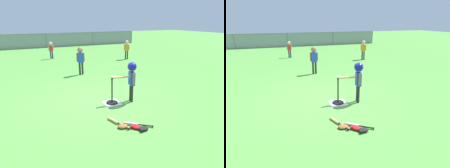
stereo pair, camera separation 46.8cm
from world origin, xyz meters
TOP-DOWN VIEW (x-y plane):
  - ground_plane at (0.00, 0.00)m, footprint 60.00×60.00m
  - home_plate at (0.34, -0.52)m, footprint 0.44×0.44m
  - batting_tee at (0.34, -0.52)m, footprint 0.32×0.32m
  - baseball_on_tee at (0.34, -0.52)m, footprint 0.07×0.07m
  - batter_child at (0.87, -0.62)m, footprint 0.63×0.31m
  - fielder_deep_left at (3.63, 4.67)m, footprint 0.28×0.22m
  - fielder_deep_right at (-0.29, 6.59)m, footprint 0.29×0.19m
  - fielder_deep_center at (0.36, 2.60)m, footprint 0.34×0.23m
  - spare_bat_silver at (0.29, -1.78)m, footprint 0.54×0.43m
  - spare_bat_wood at (-0.04, -1.51)m, footprint 0.26×0.62m
  - glove_by_plate at (0.26, -1.88)m, footprint 0.25×0.27m
  - glove_near_bats at (0.03, -1.76)m, footprint 0.23×0.18m
  - glove_tossed_aside at (0.37, -2.01)m, footprint 0.24×0.19m
  - outfield_fence at (0.00, 11.62)m, footprint 16.06×0.06m

SIDE VIEW (x-z plane):
  - ground_plane at x=0.00m, z-range 0.00..0.00m
  - home_plate at x=0.34m, z-range 0.00..0.01m
  - spare_bat_silver at x=0.29m, z-range 0.00..0.06m
  - spare_bat_wood at x=-0.04m, z-range 0.00..0.06m
  - glove_by_plate at x=0.26m, z-range 0.00..0.07m
  - glove_near_bats at x=0.03m, z-range 0.00..0.07m
  - glove_tossed_aside at x=0.37m, z-range 0.00..0.07m
  - batting_tee at x=0.34m, z-range -0.24..0.47m
  - outfield_fence at x=0.00m, z-range 0.04..1.19m
  - fielder_deep_right at x=-0.29m, z-range 0.14..1.11m
  - fielder_deep_left at x=3.63m, z-range 0.15..1.22m
  - fielder_deep_center at x=0.36m, z-range 0.16..1.30m
  - baseball_on_tee at x=0.34m, z-range 0.71..0.78m
  - batter_child at x=0.87m, z-range 0.24..1.35m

